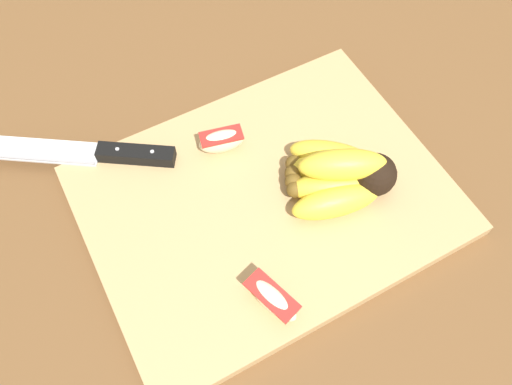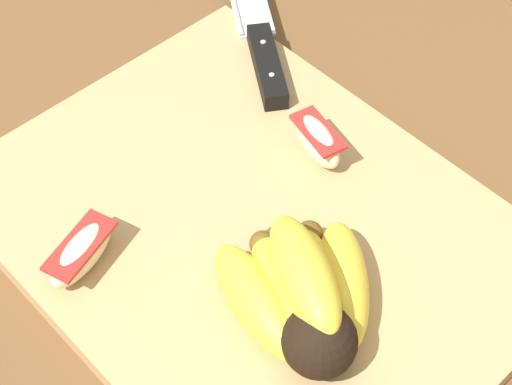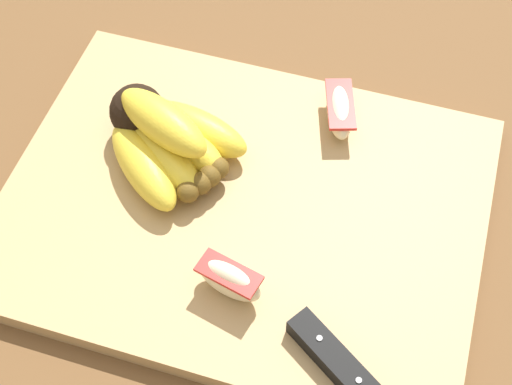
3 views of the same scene
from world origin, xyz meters
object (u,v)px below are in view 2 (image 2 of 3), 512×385
(banana_bunch, at_px, (303,295))
(apple_wedge_near, at_px, (317,141))
(apple_wedge_middle, at_px, (82,252))
(chefs_knife, at_px, (258,34))

(banana_bunch, distance_m, apple_wedge_near, 0.16)
(apple_wedge_near, height_order, apple_wedge_middle, apple_wedge_near)
(banana_bunch, xyz_separation_m, apple_wedge_near, (-0.10, 0.12, -0.01))
(apple_wedge_near, bearing_deg, chefs_knife, 155.10)
(banana_bunch, relative_size, chefs_knife, 0.58)
(chefs_knife, xyz_separation_m, apple_wedge_near, (0.14, -0.07, 0.01))
(banana_bunch, bearing_deg, apple_wedge_middle, -148.18)
(banana_bunch, distance_m, chefs_knife, 0.31)
(banana_bunch, height_order, apple_wedge_middle, banana_bunch)
(banana_bunch, height_order, chefs_knife, banana_bunch)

